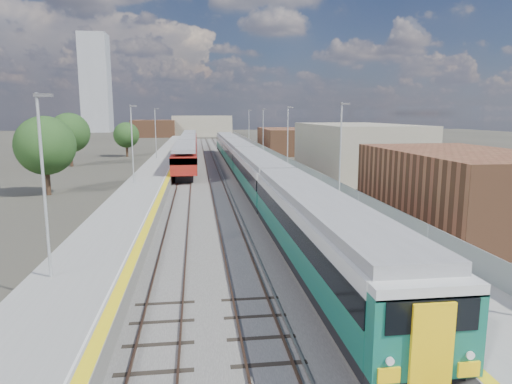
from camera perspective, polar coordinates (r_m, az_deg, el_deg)
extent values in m
plane|color=#47443A|center=(61.63, -3.58, 2.57)|extent=(320.00, 320.00, 0.00)
cube|color=#565451|center=(64.00, -5.74, 2.83)|extent=(10.50, 155.00, 0.06)
cube|color=#4C3323|center=(66.62, -3.20, 3.21)|extent=(0.07, 160.00, 0.14)
cube|color=#4C3323|center=(66.75, -1.97, 3.23)|extent=(0.07, 160.00, 0.14)
cube|color=#4C3323|center=(66.46, -6.22, 3.15)|extent=(0.07, 160.00, 0.14)
cube|color=#4C3323|center=(66.51, -4.98, 3.18)|extent=(0.07, 160.00, 0.14)
cube|color=#4C3323|center=(66.48, -9.24, 3.08)|extent=(0.07, 160.00, 0.14)
cube|color=#4C3323|center=(66.45, -8.00, 3.11)|extent=(0.07, 160.00, 0.14)
cube|color=gray|center=(66.60, -3.49, 3.20)|extent=(0.08, 160.00, 0.10)
cube|color=gray|center=(66.52, -4.69, 3.17)|extent=(0.08, 160.00, 0.10)
cube|color=slate|center=(64.60, 0.92, 3.36)|extent=(4.70, 155.00, 1.00)
cube|color=gray|center=(64.54, 0.92, 3.81)|extent=(4.70, 155.00, 0.03)
cube|color=yellow|center=(64.27, -0.93, 3.80)|extent=(0.40, 155.00, 0.01)
cube|color=gray|center=(64.84, 2.86, 4.36)|extent=(0.06, 155.00, 1.20)
cylinder|color=#9EA0A3|center=(34.82, 10.50, 4.76)|extent=(0.12, 0.12, 7.50)
cube|color=#4C4C4F|center=(34.78, 11.09, 10.76)|extent=(0.70, 0.18, 0.14)
cylinder|color=#9EA0A3|center=(54.16, 3.98, 6.64)|extent=(0.12, 0.12, 7.50)
cube|color=#4C4C4F|center=(54.13, 4.29, 10.50)|extent=(0.70, 0.18, 0.14)
cylinder|color=#9EA0A3|center=(73.85, 0.90, 7.49)|extent=(0.12, 0.12, 7.50)
cube|color=#4C4C4F|center=(73.83, 1.10, 10.32)|extent=(0.70, 0.18, 0.14)
cylinder|color=#9EA0A3|center=(93.67, -0.89, 7.98)|extent=(0.12, 0.12, 7.50)
cube|color=#4C4C4F|center=(93.65, -0.74, 10.21)|extent=(0.70, 0.18, 0.14)
cube|color=slate|center=(64.11, -11.85, 3.11)|extent=(4.30, 155.00, 1.00)
cube|color=gray|center=(64.06, -11.86, 3.56)|extent=(4.30, 155.00, 0.03)
cube|color=yellow|center=(63.94, -10.16, 3.62)|extent=(0.45, 155.00, 0.01)
cube|color=silver|center=(63.95, -10.48, 3.61)|extent=(0.08, 155.00, 0.01)
cylinder|color=#9EA0A3|center=(20.19, -24.98, 0.47)|extent=(0.12, 0.12, 7.50)
cube|color=#4C4C4F|center=(19.91, -25.05, 10.91)|extent=(0.70, 0.18, 0.14)
cylinder|color=#9EA0A3|center=(45.52, -15.22, 5.73)|extent=(0.12, 0.12, 7.50)
cube|color=#4C4C4F|center=(45.40, -15.11, 10.34)|extent=(0.70, 0.18, 0.14)
cylinder|color=#9EA0A3|center=(71.33, -12.44, 7.19)|extent=(0.12, 0.12, 7.50)
cube|color=#4C4C4F|center=(71.26, -12.35, 10.12)|extent=(0.70, 0.18, 0.14)
cube|color=brown|center=(34.57, 24.22, 0.40)|extent=(9.00, 16.00, 5.20)
cube|color=gray|center=(59.67, 12.31, 5.22)|extent=(11.00, 22.00, 6.40)
cube|color=brown|center=(90.79, 3.45, 6.41)|extent=(8.00, 18.00, 4.80)
cube|color=gray|center=(161.08, -6.76, 8.21)|extent=(20.00, 14.00, 7.00)
cube|color=brown|center=(156.71, -12.64, 7.75)|extent=(14.00, 12.00, 5.60)
cube|color=gray|center=(205.50, -19.39, 12.67)|extent=(11.00, 11.00, 40.00)
cube|color=black|center=(22.30, 7.51, -8.05)|extent=(2.85, 20.40, 0.48)
cube|color=#115852|center=(22.06, 7.56, -5.98)|extent=(2.95, 20.40, 1.19)
cube|color=black|center=(21.83, 7.61, -3.60)|extent=(3.01, 20.40, 0.82)
cube|color=silver|center=(21.69, 7.65, -1.93)|extent=(2.95, 20.40, 0.50)
cube|color=gray|center=(21.60, 7.68, -0.79)|extent=(2.62, 20.40, 0.42)
cube|color=black|center=(42.32, 0.25, 0.54)|extent=(2.85, 20.40, 0.48)
cube|color=#115852|center=(42.19, 0.25, 1.66)|extent=(2.95, 20.40, 1.19)
cube|color=black|center=(42.07, 0.25, 2.93)|extent=(3.01, 20.40, 0.82)
cube|color=silver|center=(42.00, 0.25, 3.81)|extent=(2.95, 20.40, 0.50)
cube|color=gray|center=(41.95, 0.25, 4.41)|extent=(2.62, 20.40, 0.42)
cube|color=black|center=(62.91, -2.30, 3.57)|extent=(2.85, 20.40, 0.48)
cube|color=#115852|center=(62.83, -2.31, 4.33)|extent=(2.95, 20.40, 1.19)
cube|color=black|center=(62.75, -2.31, 5.19)|extent=(3.01, 20.40, 0.82)
cube|color=silver|center=(62.70, -2.32, 5.78)|extent=(2.95, 20.40, 0.50)
cube|color=gray|center=(62.67, -2.32, 6.18)|extent=(2.62, 20.40, 0.42)
cube|color=black|center=(83.66, -3.60, 5.10)|extent=(2.85, 20.40, 0.48)
cube|color=#115852|center=(83.60, -3.60, 5.67)|extent=(2.95, 20.40, 1.19)
cube|color=black|center=(83.53, -3.61, 6.32)|extent=(3.01, 20.40, 0.82)
cube|color=silver|center=(83.50, -3.61, 6.76)|extent=(2.95, 20.40, 0.50)
cube|color=gray|center=(83.48, -3.62, 7.06)|extent=(2.62, 20.40, 0.42)
cube|color=#115852|center=(12.72, 20.32, -16.33)|extent=(2.93, 0.63, 2.20)
cube|color=black|center=(12.20, 21.22, -14.29)|extent=(2.41, 0.06, 0.84)
cube|color=yellow|center=(12.46, 21.15, -17.48)|extent=(1.10, 0.10, 2.20)
cube|color=black|center=(59.36, -8.75, 2.67)|extent=(1.97, 16.79, 0.69)
cube|color=maroon|center=(59.18, -8.80, 4.25)|extent=(2.91, 19.75, 2.08)
cube|color=black|center=(59.14, -8.81, 4.75)|extent=(2.97, 19.75, 0.73)
cube|color=gray|center=(59.06, -8.84, 5.76)|extent=(2.60, 19.75, 0.42)
cube|color=black|center=(79.49, -8.45, 4.46)|extent=(1.97, 16.79, 0.69)
cube|color=maroon|center=(79.36, -8.48, 5.64)|extent=(2.91, 19.75, 2.08)
cube|color=black|center=(79.32, -8.49, 6.01)|extent=(2.97, 19.75, 0.73)
cube|color=gray|center=(79.26, -8.51, 6.76)|extent=(2.60, 19.75, 0.42)
cube|color=black|center=(99.67, -8.27, 5.52)|extent=(1.97, 16.79, 0.69)
cube|color=maroon|center=(99.56, -8.29, 6.46)|extent=(2.91, 19.75, 2.08)
cube|color=black|center=(99.54, -8.30, 6.76)|extent=(2.97, 19.75, 0.73)
cube|color=gray|center=(99.49, -8.31, 7.36)|extent=(2.60, 19.75, 0.42)
cylinder|color=#382619|center=(47.85, -24.56, 1.20)|extent=(0.44, 0.44, 2.63)
sphere|color=#214119|center=(47.51, -24.85, 5.29)|extent=(5.55, 5.55, 5.55)
cylinder|color=#382619|center=(72.57, -22.09, 4.05)|extent=(0.44, 0.44, 2.74)
sphere|color=#214119|center=(72.35, -22.27, 6.87)|extent=(5.79, 5.79, 5.79)
cylinder|color=#382619|center=(86.09, -15.82, 4.99)|extent=(0.44, 0.44, 2.17)
sphere|color=#214119|center=(85.92, -15.91, 6.87)|extent=(4.57, 4.57, 4.57)
cylinder|color=#382619|center=(74.49, 13.25, 4.32)|extent=(0.44, 0.44, 1.92)
sphere|color=#214119|center=(74.30, 13.33, 6.24)|extent=(4.06, 4.06, 4.06)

